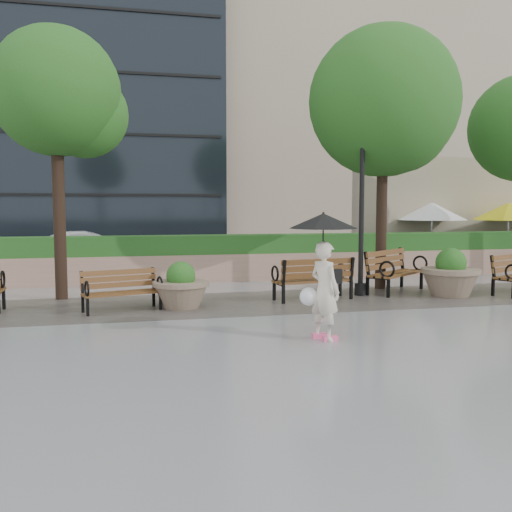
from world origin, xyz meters
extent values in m
plane|color=gray|center=(0.00, 0.00, 0.00)|extent=(100.00, 100.00, 0.00)
cube|color=#383330|center=(0.00, 3.00, 0.01)|extent=(28.00, 3.20, 0.01)
cube|color=tan|center=(0.00, 7.00, 0.40)|extent=(24.00, 0.80, 0.80)
cube|color=#244C19|center=(0.00, 7.00, 1.08)|extent=(24.00, 0.75, 0.55)
cube|color=tan|center=(9.50, 10.00, 2.00)|extent=(10.00, 0.60, 4.00)
cube|color=#244C19|center=(9.00, 7.80, 0.45)|extent=(8.00, 0.50, 0.90)
cube|color=black|center=(0.00, 11.00, 0.00)|extent=(40.00, 7.00, 0.00)
cube|color=black|center=(-9.00, 22.00, 12.50)|extent=(20.00, 10.00, 25.00)
cube|color=tan|center=(10.00, 23.00, 10.00)|extent=(18.00, 10.00, 20.00)
torus|color=black|center=(-6.26, 3.30, 0.65)|extent=(0.05, 0.39, 0.39)
cube|color=brown|center=(-3.81, 2.53, 0.39)|extent=(1.67, 0.90, 0.04)
cube|color=brown|center=(-3.87, 2.77, 0.67)|extent=(1.57, 0.54, 0.38)
cube|color=black|center=(-3.81, 2.56, 0.20)|extent=(1.70, 0.99, 0.41)
torus|color=black|center=(-4.49, 2.17, 0.55)|extent=(0.13, 0.33, 0.33)
torus|color=black|center=(-3.03, 2.58, 0.55)|extent=(0.13, 0.33, 0.33)
cube|color=brown|center=(0.53, 3.07, 0.45)|extent=(1.92, 0.83, 0.05)
cube|color=brown|center=(0.57, 2.79, 0.77)|extent=(1.85, 0.40, 0.43)
cube|color=black|center=(0.53, 3.04, 0.24)|extent=(1.93, 0.93, 0.47)
torus|color=black|center=(1.37, 3.39, 0.64)|extent=(0.11, 0.38, 0.38)
torus|color=black|center=(-0.37, 3.13, 0.64)|extent=(0.11, 0.38, 0.38)
cube|color=brown|center=(2.99, 3.67, 0.49)|extent=(1.96, 1.69, 0.06)
cube|color=brown|center=(2.80, 3.92, 0.83)|extent=(1.68, 1.32, 0.47)
cube|color=black|center=(2.97, 3.70, 0.26)|extent=(2.03, 1.78, 0.51)
torus|color=black|center=(2.35, 2.94, 0.69)|extent=(0.29, 0.36, 0.41)
torus|color=black|center=(3.86, 4.08, 0.69)|extent=(0.29, 0.36, 0.41)
torus|color=black|center=(5.19, 2.15, 0.64)|extent=(0.20, 0.37, 0.38)
cylinder|color=#7F6B56|center=(-2.58, 2.67, 0.54)|extent=(1.21, 1.21, 0.10)
sphere|color=#1A4814|center=(-2.58, 2.67, 0.70)|extent=(0.62, 0.62, 0.62)
cylinder|color=#7F6B56|center=(3.98, 2.82, 0.63)|extent=(1.41, 1.41, 0.11)
sphere|color=#1A4814|center=(3.98, 2.82, 0.82)|extent=(0.73, 0.73, 0.73)
cylinder|color=black|center=(1.89, 3.43, 1.96)|extent=(0.12, 0.12, 3.91)
cylinder|color=black|center=(1.89, 3.43, 0.15)|extent=(0.28, 0.28, 0.30)
sphere|color=black|center=(1.89, 3.43, 3.96)|extent=(0.24, 0.24, 0.24)
cylinder|color=black|center=(-5.21, 4.50, 2.24)|extent=(0.28, 0.28, 4.49)
sphere|color=#1A4814|center=(-5.21, 4.50, 4.81)|extent=(2.94, 2.94, 2.94)
sphere|color=#1A4814|center=(-4.61, 4.80, 4.36)|extent=(2.06, 2.06, 2.06)
cylinder|color=black|center=(2.87, 4.38, 2.28)|extent=(0.28, 0.28, 4.56)
sphere|color=#1A4814|center=(2.87, 4.38, 4.89)|extent=(3.87, 3.87, 3.87)
sphere|color=#1A4814|center=(3.47, 4.68, 4.43)|extent=(2.71, 2.71, 2.71)
cylinder|color=black|center=(7.02, 8.98, 0.05)|extent=(0.40, 0.40, 0.10)
cylinder|color=#99999E|center=(7.02, 8.98, 1.10)|extent=(0.06, 0.06, 2.20)
cone|color=white|center=(7.02, 8.98, 2.00)|extent=(2.50, 2.50, 0.60)
cylinder|color=black|center=(9.66, 8.32, 0.05)|extent=(0.40, 0.40, 0.10)
cylinder|color=#99999E|center=(9.66, 8.32, 1.10)|extent=(0.06, 0.06, 2.20)
cone|color=yellow|center=(9.66, 8.32, 2.00)|extent=(2.50, 2.50, 0.60)
imported|color=silver|center=(-4.91, 10.62, 0.67)|extent=(4.19, 1.91, 1.33)
imported|color=beige|center=(-0.57, -0.77, 0.87)|extent=(0.66, 0.75, 1.73)
cube|color=#F2598C|center=(-0.62, -0.67, 0.04)|extent=(0.20, 0.26, 0.09)
cube|color=#F2598C|center=(-0.51, -0.90, 0.04)|extent=(0.20, 0.26, 0.09)
cube|color=black|center=(-0.39, -0.64, 1.03)|extent=(0.23, 0.34, 0.24)
sphere|color=white|center=(-0.80, -0.64, 0.70)|extent=(0.30, 0.30, 0.30)
cylinder|color=black|center=(-0.59, -0.73, 1.51)|extent=(0.02, 0.02, 0.92)
cone|color=black|center=(-0.59, -0.73, 1.95)|extent=(1.13, 1.13, 0.24)
camera|label=1|loc=(-3.75, -9.51, 2.19)|focal=40.00mm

